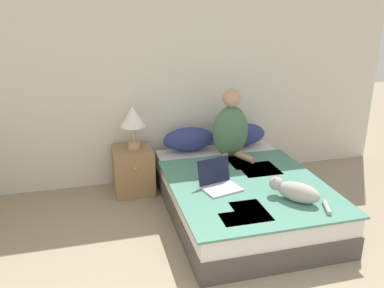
% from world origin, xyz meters
% --- Properties ---
extents(wall_back, '(6.08, 0.05, 2.55)m').
position_xyz_m(wall_back, '(0.00, 3.41, 1.27)').
color(wall_back, beige).
rests_on(wall_back, ground_plane).
extents(bed, '(1.50, 2.09, 0.42)m').
position_xyz_m(bed, '(0.73, 2.30, 0.21)').
color(bed, '#4C4742').
rests_on(bed, ground_plane).
extents(pillow_near, '(0.62, 0.28, 0.28)m').
position_xyz_m(pillow_near, '(0.40, 3.18, 0.56)').
color(pillow_near, navy).
rests_on(pillow_near, bed).
extents(pillow_far, '(0.62, 0.28, 0.28)m').
position_xyz_m(pillow_far, '(1.06, 3.18, 0.56)').
color(pillow_far, navy).
rests_on(pillow_far, bed).
extents(person_sitting, '(0.42, 0.41, 0.79)m').
position_xyz_m(person_sitting, '(0.81, 2.87, 0.76)').
color(person_sitting, '#476B4C').
rests_on(person_sitting, bed).
extents(cat_tabby, '(0.43, 0.54, 0.19)m').
position_xyz_m(cat_tabby, '(1.01, 1.70, 0.51)').
color(cat_tabby, '#A8A399').
rests_on(cat_tabby, bed).
extents(laptop_open, '(0.41, 0.38, 0.26)m').
position_xyz_m(laptop_open, '(0.43, 2.12, 0.48)').
color(laptop_open, '#B7B7BC').
rests_on(laptop_open, bed).
extents(nightstand, '(0.45, 0.47, 0.53)m').
position_xyz_m(nightstand, '(-0.29, 3.11, 0.27)').
color(nightstand, '#937047').
rests_on(nightstand, ground_plane).
extents(table_lamp, '(0.29, 0.29, 0.49)m').
position_xyz_m(table_lamp, '(-0.26, 3.12, 0.89)').
color(table_lamp, tan).
rests_on(table_lamp, nightstand).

